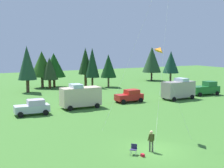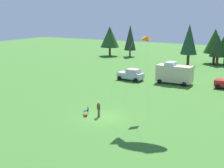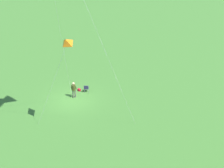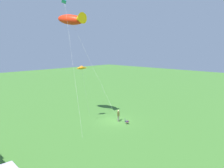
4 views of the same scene
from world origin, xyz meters
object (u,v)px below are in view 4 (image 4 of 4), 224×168
(person_kite_flyer, at_px, (118,115))
(backpack_on_grass, at_px, (127,121))
(folding_chair, at_px, (126,121))
(kite_delta_teal, at_px, (65,2))
(kite_large_fish, at_px, (73,19))
(kite_delta_orange, at_px, (81,67))

(person_kite_flyer, bearing_deg, backpack_on_grass, -32.71)
(folding_chair, xyz_separation_m, kite_delta_teal, (6.92, 4.94, 16.56))
(folding_chair, relative_size, kite_delta_teal, 0.05)
(kite_large_fish, xyz_separation_m, kite_delta_orange, (-0.95, -0.58, -6.63))
(kite_large_fish, height_order, kite_delta_teal, kite_delta_teal)
(person_kite_flyer, distance_m, backpack_on_grass, 1.66)
(backpack_on_grass, height_order, kite_large_fish, kite_large_fish)
(folding_chair, bearing_deg, kite_large_fish, 171.73)
(kite_large_fish, bearing_deg, folding_chair, -145.01)
(person_kite_flyer, distance_m, kite_delta_teal, 17.63)
(folding_chair, bearing_deg, kite_delta_orange, 172.37)
(backpack_on_grass, height_order, kite_delta_teal, kite_delta_teal)
(kite_delta_teal, bearing_deg, folding_chair, -144.47)
(folding_chair, relative_size, kite_delta_orange, 0.10)
(backpack_on_grass, distance_m, kite_large_fish, 16.57)
(kite_delta_teal, relative_size, kite_delta_orange, 2.06)
(folding_chair, height_order, kite_large_fish, kite_large_fish)
(person_kite_flyer, relative_size, folding_chair, 2.12)
(person_kite_flyer, distance_m, kite_delta_orange, 8.89)
(folding_chair, relative_size, kite_large_fish, 0.05)
(person_kite_flyer, relative_size, kite_delta_orange, 0.21)
(folding_chair, distance_m, backpack_on_grass, 0.92)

